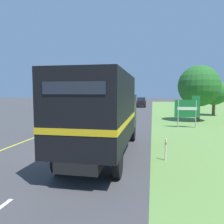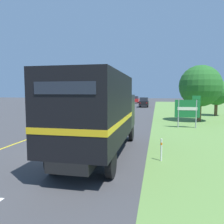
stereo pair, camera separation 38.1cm
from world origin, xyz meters
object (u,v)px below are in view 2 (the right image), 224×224
(lead_car_white, at_px, (108,107))
(roadside_tree_mid, at_px, (217,93))
(highway_sign, at_px, (188,109))
(roadside_tree_near, at_px, (200,86))
(delineator_post, at_px, (161,149))
(horse_trailer_truck, at_px, (99,112))
(lead_car_black_ahead, at_px, (144,102))
(lead_car_red_ahead, at_px, (135,100))

(lead_car_white, bearing_deg, roadside_tree_mid, 8.24)
(lead_car_white, relative_size, highway_sign, 1.61)
(roadside_tree_near, height_order, delineator_post, roadside_tree_near)
(highway_sign, distance_m, roadside_tree_mid, 11.61)
(horse_trailer_truck, distance_m, highway_sign, 10.50)
(highway_sign, relative_size, roadside_tree_mid, 0.60)
(highway_sign, relative_size, roadside_tree_near, 0.47)
(lead_car_white, distance_m, roadside_tree_mid, 13.61)
(horse_trailer_truck, xyz_separation_m, lead_car_black_ahead, (0.04, 34.08, -1.05))
(lead_car_red_ahead, relative_size, delineator_post, 4.48)
(roadside_tree_mid, bearing_deg, lead_car_black_ahead, 124.08)
(lead_car_red_ahead, relative_size, highway_sign, 1.62)
(lead_car_black_ahead, distance_m, roadside_tree_near, 21.59)
(roadside_tree_near, height_order, roadside_tree_mid, roadside_tree_near)
(lead_car_white, relative_size, lead_car_black_ahead, 1.04)
(lead_car_red_ahead, bearing_deg, lead_car_white, -90.74)
(lead_car_black_ahead, bearing_deg, horse_trailer_truck, -90.06)
(lead_car_white, height_order, roadside_tree_mid, roadside_tree_mid)
(roadside_tree_mid, distance_m, delineator_post, 21.15)
(highway_sign, bearing_deg, lead_car_white, 135.10)
(lead_car_red_ahead, bearing_deg, delineator_post, -83.19)
(horse_trailer_truck, height_order, lead_car_white, horse_trailer_truck)
(roadside_tree_mid, bearing_deg, lead_car_red_ahead, 113.30)
(horse_trailer_truck, relative_size, highway_sign, 3.01)
(lead_car_black_ahead, bearing_deg, roadside_tree_mid, -55.92)
(lead_car_red_ahead, bearing_deg, roadside_tree_near, -74.64)
(lead_car_white, distance_m, highway_sign, 12.18)
(roadside_tree_mid, bearing_deg, lead_car_white, -171.76)
(lead_car_red_ahead, bearing_deg, horse_trailer_truck, -86.33)
(highway_sign, bearing_deg, lead_car_red_ahead, 101.44)
(roadside_tree_mid, relative_size, delineator_post, 4.65)
(horse_trailer_truck, bearing_deg, lead_car_red_ahead, 93.67)
(lead_car_red_ahead, height_order, delineator_post, lead_car_red_ahead)
(delineator_post, bearing_deg, lead_car_white, 109.59)
(roadside_tree_near, bearing_deg, roadside_tree_mid, 63.29)
(lead_car_black_ahead, xyz_separation_m, highway_sign, (4.98, -24.87, 0.58))
(lead_car_white, relative_size, delineator_post, 4.46)
(lead_car_white, xyz_separation_m, lead_car_red_ahead, (0.41, 31.97, -0.06))
(lead_car_white, bearing_deg, roadside_tree_near, -21.59)
(horse_trailer_truck, relative_size, roadside_tree_mid, 1.79)
(lead_car_black_ahead, relative_size, delineator_post, 4.30)
(delineator_post, bearing_deg, lead_car_black_ahead, 94.56)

